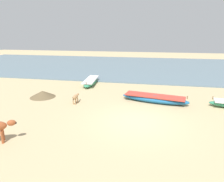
# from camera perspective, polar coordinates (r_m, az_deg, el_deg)

# --- Properties ---
(ground) EXTENTS (80.00, 80.00, 0.00)m
(ground) POSITION_cam_1_polar(r_m,az_deg,el_deg) (10.62, 6.90, -8.59)
(ground) COLOR tan
(sea_water) EXTENTS (60.00, 20.00, 0.08)m
(sea_water) POSITION_cam_1_polar(r_m,az_deg,el_deg) (28.01, 9.85, 6.89)
(sea_water) COLOR slate
(sea_water) RESTS_ON ground
(fishing_boat_0) EXTENTS (1.25, 3.92, 0.65)m
(fishing_boat_0) POSITION_cam_1_polar(r_m,az_deg,el_deg) (18.14, -6.02, 2.74)
(fishing_boat_0) COLOR #338C66
(fishing_boat_0) RESTS_ON ground
(fishing_boat_1) EXTENTS (4.50, 1.83, 0.68)m
(fishing_boat_1) POSITION_cam_1_polar(r_m,az_deg,el_deg) (13.56, 11.96, -2.09)
(fishing_boat_1) COLOR #1E669E
(fishing_boat_1) RESTS_ON ground
(calf_near_tan) EXTENTS (0.29, 0.91, 0.59)m
(calf_near_tan) POSITION_cam_1_polar(r_m,az_deg,el_deg) (13.23, -10.32, -1.72)
(calf_near_tan) COLOR tan
(calf_near_tan) RESTS_ON ground
(debris_pile_0) EXTENTS (2.04, 2.04, 0.46)m
(debris_pile_0) POSITION_cam_1_polar(r_m,az_deg,el_deg) (15.19, -19.08, -0.79)
(debris_pile_0) COLOR brown
(debris_pile_0) RESTS_ON ground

